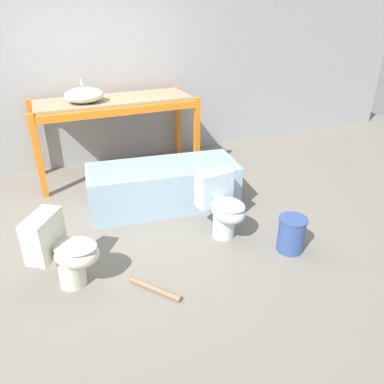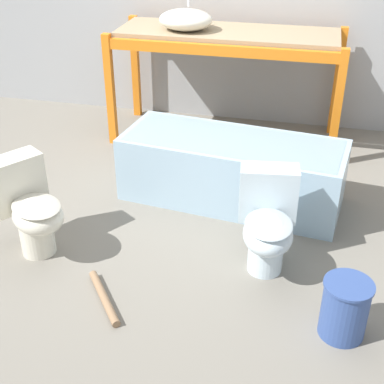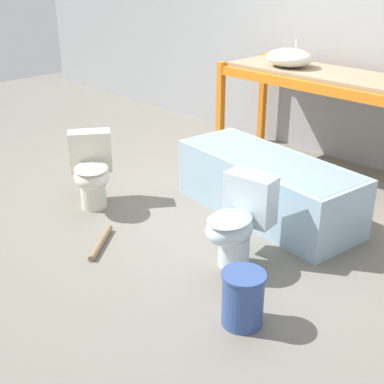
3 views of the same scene
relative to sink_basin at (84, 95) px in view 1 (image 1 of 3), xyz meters
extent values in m
plane|color=slate|center=(0.10, -1.25, -1.13)|extent=(12.00, 12.00, 0.00)
cube|color=#9EA0A3|center=(0.10, 0.62, 0.47)|extent=(10.80, 0.08, 3.20)
cube|color=orange|center=(-0.65, -0.29, -0.61)|extent=(0.07, 0.07, 1.04)
cube|color=orange|center=(1.39, -0.29, -0.61)|extent=(0.07, 0.07, 1.04)
cube|color=orange|center=(-0.65, 0.45, -0.61)|extent=(0.07, 0.07, 1.04)
cube|color=orange|center=(1.39, 0.45, -0.61)|extent=(0.07, 0.07, 1.04)
cube|color=orange|center=(0.37, -0.29, -0.17)|extent=(2.04, 0.06, 0.09)
cube|color=orange|center=(0.37, 0.45, -0.17)|extent=(2.04, 0.06, 0.09)
cube|color=#998466|center=(0.37, 0.08, -0.11)|extent=(1.97, 0.66, 0.04)
ellipsoid|color=silver|center=(0.00, 0.00, 0.00)|extent=(0.48, 0.41, 0.18)
cylinder|color=silver|center=(0.00, 0.11, 0.13)|extent=(0.02, 0.02, 0.08)
cube|color=#99B7CC|center=(0.63, -1.07, -0.88)|extent=(1.76, 0.85, 0.51)
cube|color=#829CAD|center=(0.63, -1.07, -0.73)|extent=(1.67, 0.76, 0.22)
cylinder|color=silver|center=(0.99, -1.90, -1.02)|extent=(0.23, 0.23, 0.23)
ellipsoid|color=silver|center=(1.00, -1.97, -0.81)|extent=(0.36, 0.43, 0.21)
ellipsoid|color=#9FAFB7|center=(1.00, -1.97, -0.73)|extent=(0.34, 0.41, 0.03)
cube|color=silver|center=(0.97, -1.71, -0.67)|extent=(0.39, 0.23, 0.37)
cylinder|color=silver|center=(-0.53, -2.07, -1.02)|extent=(0.23, 0.23, 0.23)
ellipsoid|color=silver|center=(-0.47, -2.11, -0.81)|extent=(0.49, 0.47, 0.21)
ellipsoid|color=#B3AF9F|center=(-0.47, -2.11, -0.73)|extent=(0.47, 0.45, 0.03)
cube|color=silver|center=(-0.69, -1.96, -0.67)|extent=(0.35, 0.41, 0.37)
cylinder|color=#334C8C|center=(1.48, -2.38, -0.96)|extent=(0.26, 0.26, 0.35)
cylinder|color=#334C8C|center=(1.48, -2.38, -0.79)|extent=(0.27, 0.27, 0.02)
cylinder|color=#8C6B4C|center=(0.09, -2.43, -1.11)|extent=(0.34, 0.42, 0.05)
camera|label=1|loc=(-0.55, -4.77, 1.05)|focal=35.00mm
camera|label=2|loc=(1.17, -4.70, 1.08)|focal=50.00mm
camera|label=3|loc=(3.18, -4.47, 0.95)|focal=50.00mm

